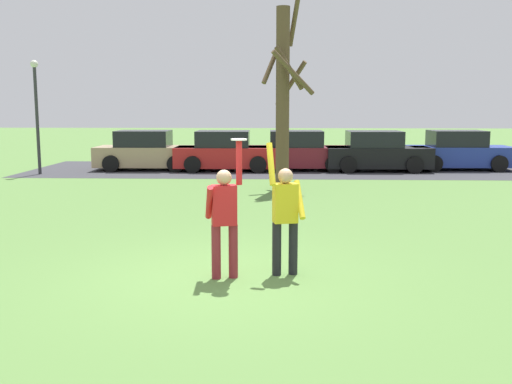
# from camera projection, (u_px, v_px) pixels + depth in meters

# --- Properties ---
(ground_plane) EXTENTS (120.00, 120.00, 0.00)m
(ground_plane) POSITION_uv_depth(u_px,v_px,m) (225.00, 277.00, 8.89)
(ground_plane) COLOR #567F3D
(person_catcher) EXTENTS (0.57, 0.48, 2.08)m
(person_catcher) POSITION_uv_depth(u_px,v_px,m) (224.00, 214.00, 8.73)
(person_catcher) COLOR maroon
(person_catcher) RESTS_ON ground_plane
(person_defender) EXTENTS (0.61, 0.53, 2.04)m
(person_defender) POSITION_uv_depth(u_px,v_px,m) (285.00, 212.00, 8.91)
(person_defender) COLOR black
(person_defender) RESTS_ON ground_plane
(frisbee_disc) EXTENTS (0.24, 0.24, 0.02)m
(frisbee_disc) POSITION_uv_depth(u_px,v_px,m) (239.00, 139.00, 8.61)
(frisbee_disc) COLOR white
(frisbee_disc) RESTS_ON person_catcher
(parked_car_tan) EXTENTS (4.13, 2.10, 1.59)m
(parked_car_tan) POSITION_uv_depth(u_px,v_px,m) (147.00, 152.00, 23.79)
(parked_car_tan) COLOR tan
(parked_car_tan) RESTS_ON ground_plane
(parked_car_red) EXTENTS (4.13, 2.10, 1.59)m
(parked_car_red) POSITION_uv_depth(u_px,v_px,m) (226.00, 152.00, 23.51)
(parked_car_red) COLOR red
(parked_car_red) RESTS_ON ground_plane
(parked_car_maroon) EXTENTS (4.13, 2.10, 1.59)m
(parked_car_maroon) POSITION_uv_depth(u_px,v_px,m) (299.00, 152.00, 23.67)
(parked_car_maroon) COLOR maroon
(parked_car_maroon) RESTS_ON ground_plane
(parked_car_black) EXTENTS (4.13, 2.10, 1.59)m
(parked_car_black) POSITION_uv_depth(u_px,v_px,m) (377.00, 153.00, 23.39)
(parked_car_black) COLOR black
(parked_car_black) RESTS_ON ground_plane
(parked_car_blue) EXTENTS (4.13, 2.10, 1.59)m
(parked_car_blue) POSITION_uv_depth(u_px,v_px,m) (459.00, 152.00, 23.85)
(parked_car_blue) COLOR #233893
(parked_car_blue) RESTS_ON ground_plane
(parking_strip) EXTENTS (21.96, 6.40, 0.01)m
(parking_strip) POSITION_uv_depth(u_px,v_px,m) (302.00, 170.00, 23.87)
(parking_strip) COLOR #38383D
(parking_strip) RESTS_ON ground_plane
(bare_tree_tall) EXTENTS (1.65, 1.76, 6.06)m
(bare_tree_tall) POSITION_uv_depth(u_px,v_px,m) (283.00, 94.00, 17.94)
(bare_tree_tall) COLOR brown
(bare_tree_tall) RESTS_ON ground_plane
(lamppost_by_lot) EXTENTS (0.28, 0.28, 4.26)m
(lamppost_by_lot) POSITION_uv_depth(u_px,v_px,m) (36.00, 106.00, 21.94)
(lamppost_by_lot) COLOR #2D2D33
(lamppost_by_lot) RESTS_ON ground_plane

